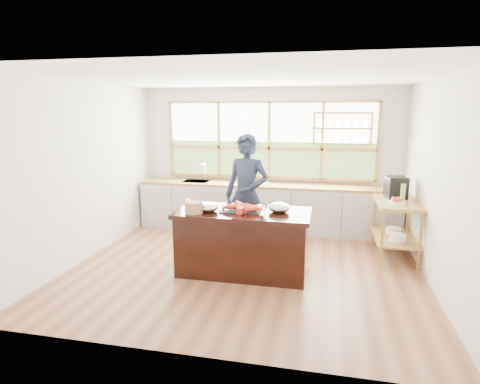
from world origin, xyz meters
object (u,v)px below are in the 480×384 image
(cook, at_px, (247,195))
(espresso_machine, at_px, (396,187))
(island, at_px, (243,242))
(wicker_basket, at_px, (194,207))

(cook, bearing_deg, espresso_machine, 25.25)
(cook, xyz_separation_m, espresso_machine, (2.29, 0.61, 0.11))
(island, relative_size, wicker_basket, 7.68)
(espresso_machine, distance_m, wicker_basket, 3.25)
(cook, relative_size, wicker_basket, 7.98)
(island, distance_m, espresso_machine, 2.65)
(island, distance_m, wicker_basket, 0.86)
(cook, bearing_deg, wicker_basket, -107.67)
(cook, relative_size, espresso_machine, 5.67)
(espresso_machine, bearing_deg, cook, -175.77)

